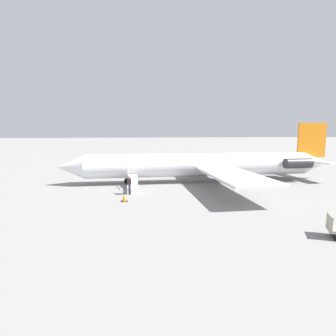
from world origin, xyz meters
The scene contains 5 objects.
ground_plane centered at (0.00, 0.00, 0.00)m, with size 600.00×600.00×0.00m, color gray.
airplane_main centered at (-0.94, 0.08, 1.99)m, with size 31.21×23.81×6.65m.
boarding_stairs centered at (7.79, 3.19, 0.37)m, with size 1.32×4.08×1.67m.
passenger centered at (8.22, 4.38, 1.00)m, with size 0.36×0.55×1.74m.
traffic_cone_near_stairs centered at (8.83, 6.66, 0.26)m, with size 0.51×0.51×0.56m.
Camera 1 is at (9.98, 27.51, 5.45)m, focal length 28.00 mm.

